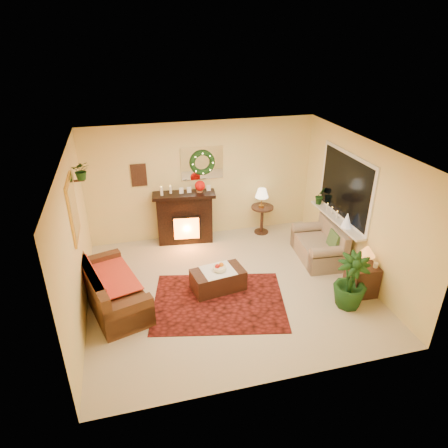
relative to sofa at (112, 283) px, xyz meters
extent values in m
plane|color=beige|center=(2.04, -0.04, -0.43)|extent=(5.00, 5.00, 0.00)
plane|color=white|center=(2.04, -0.04, 2.17)|extent=(5.00, 5.00, 0.00)
plane|color=#EFD88C|center=(2.04, 2.21, 0.87)|extent=(5.00, 5.00, 0.00)
plane|color=#EFD88C|center=(2.04, -2.29, 0.87)|extent=(5.00, 5.00, 0.00)
plane|color=#EFD88C|center=(-0.46, -0.04, 0.87)|extent=(4.50, 4.50, 0.00)
plane|color=#EFD88C|center=(4.54, -0.04, 0.87)|extent=(4.50, 4.50, 0.00)
cube|color=#410D05|center=(1.76, -0.40, -0.42)|extent=(2.58, 2.15, 0.01)
cube|color=#472920|center=(0.00, 0.00, 0.00)|extent=(1.28, 1.95, 0.78)
cube|color=#B1242A|center=(-0.02, 0.15, 0.03)|extent=(0.75, 1.22, 0.02)
cube|color=black|center=(1.58, 1.95, 0.12)|extent=(1.22, 0.51, 1.08)
sphere|color=red|center=(1.93, 1.91, 0.87)|extent=(0.22, 0.22, 0.22)
cylinder|color=white|center=(1.11, 1.90, 0.83)|extent=(0.06, 0.06, 0.19)
cylinder|color=silver|center=(1.30, 1.94, 0.83)|extent=(0.05, 0.05, 0.16)
cube|color=white|center=(2.04, 2.19, 1.27)|extent=(0.92, 0.02, 0.72)
torus|color=#194719|center=(2.04, 2.15, 1.29)|extent=(0.55, 0.11, 0.55)
cube|color=#381E11|center=(0.69, 2.19, 1.12)|extent=(0.32, 0.03, 0.48)
cube|color=gold|center=(-0.44, 0.26, 1.32)|extent=(0.03, 0.84, 1.00)
imported|color=#194719|center=(-0.30, 1.01, 1.54)|extent=(0.33, 0.28, 0.36)
cube|color=#9C7F68|center=(4.10, 0.53, -0.01)|extent=(0.86, 1.35, 0.75)
cube|color=white|center=(4.53, 0.51, 1.12)|extent=(0.03, 1.86, 1.36)
cube|color=black|center=(4.51, 0.51, 1.12)|extent=(0.02, 1.70, 1.22)
cube|color=white|center=(4.42, 0.51, 0.44)|extent=(0.22, 1.86, 0.04)
cone|color=silver|center=(4.40, 0.10, 0.61)|extent=(0.20, 0.20, 0.30)
imported|color=#1B5B26|center=(4.41, 1.25, 0.66)|extent=(0.27, 0.22, 0.49)
cylinder|color=black|center=(3.35, 1.90, -0.11)|extent=(0.53, 0.53, 0.66)
cone|color=#FFEBBB|center=(3.31, 1.87, 0.45)|extent=(0.30, 0.30, 0.45)
cube|color=black|center=(4.30, -0.77, -0.16)|extent=(0.49, 0.49, 0.58)
cone|color=#FF600A|center=(4.31, -0.77, 0.32)|extent=(0.30, 0.30, 0.43)
cube|color=brown|center=(1.84, -0.02, -0.22)|extent=(1.01, 0.65, 0.39)
cylinder|color=#F6F4C8|center=(1.87, -0.02, 0.02)|extent=(0.24, 0.24, 0.06)
imported|color=#1F4A23|center=(3.90, -1.04, 0.02)|extent=(2.19, 2.19, 2.98)
camera|label=1|loc=(0.43, -5.89, 3.92)|focal=32.00mm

